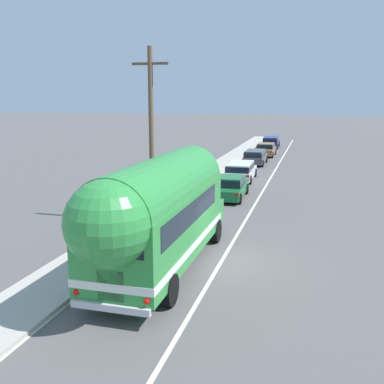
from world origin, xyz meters
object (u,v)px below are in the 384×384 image
Objects in this scene: car_lead at (229,187)px; utility_pole at (151,134)px; painted_bus at (158,211)px; car_fifth at (271,141)px; car_third at (255,156)px; car_fourth at (266,149)px; car_second at (241,170)px.

utility_pole is at bearing -112.51° from car_lead.
car_lead is at bearing 89.60° from painted_bus.
painted_bus is at bearing -89.70° from car_fifth.
car_fifth is (2.35, 36.06, -3.62)m from utility_pole.
car_third is 0.94× the size of car_fifth.
car_lead is at bearing -89.39° from car_fifth.
utility_pole is 1.91× the size of car_lead.
painted_bus is 34.22m from car_fourth.
car_fourth is at bearing 89.95° from painted_bus.
utility_pole reaches higher than painted_bus.
car_third is 1.00× the size of car_fourth.
utility_pole is at bearing -95.36° from car_fourth.
car_fourth is (-0.06, 21.34, 0.00)m from car_lead.
painted_bus is (2.57, -6.42, -2.12)m from utility_pole.
car_fifth is at bearing 90.04° from car_second.
car_lead is 0.94× the size of car_second.
utility_pole is 28.13m from car_fourth.
car_fourth is at bearing 84.64° from utility_pole.
utility_pole reaches higher than car_lead.
car_second is 0.99× the size of car_fifth.
utility_pole reaches higher than car_second.
car_fourth is at bearing 87.75° from car_third.
car_second is (-0.30, 6.30, 0.06)m from car_lead.
car_third is at bearing -90.01° from car_fifth.
car_second and car_fifth have the same top height.
car_lead is (2.66, 6.42, -3.69)m from utility_pole.
car_second is (2.36, 12.72, -3.62)m from utility_pole.
car_fourth is at bearing 89.08° from car_second.
car_fourth and car_fifth have the same top height.
car_lead is at bearing -89.84° from car_fourth.
painted_bus is at bearing -68.18° from utility_pole.
car_second is at bearing -90.92° from car_fourth.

